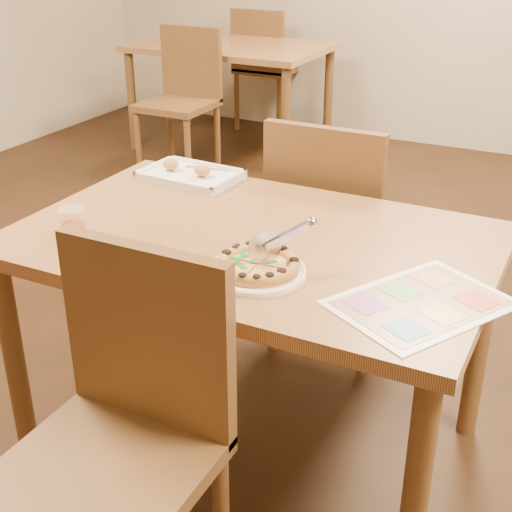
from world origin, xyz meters
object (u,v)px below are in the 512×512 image
at_px(plate, 256,272).
at_px(appetizer_tray, 190,175).
at_px(pizza, 258,265).
at_px(menu, 421,303).
at_px(chair_far, 331,214).
at_px(bg_chair_far, 263,55).
at_px(pizza_cutter, 280,239).
at_px(chair_near, 127,402).
at_px(glass_tumbler, 73,227).
at_px(bg_chair_near, 184,83).
at_px(bg_table, 230,57).
at_px(dining_table, 253,264).

bearing_deg(plate, appetizer_tray, 134.35).
xyz_separation_m(plate, pizza, (0.00, 0.00, 0.02)).
xyz_separation_m(appetizer_tray, menu, (0.91, -0.49, -0.01)).
bearing_deg(chair_far, bg_chair_far, -59.35).
height_order(pizza_cutter, menu, pizza_cutter).
bearing_deg(menu, plate, -174.71).
bearing_deg(appetizer_tray, chair_near, -66.58).
xyz_separation_m(chair_near, menu, (0.51, 0.43, 0.16)).
bearing_deg(glass_tumbler, appetizer_tray, 88.13).
relative_size(bg_chair_near, pizza_cutter, 3.58).
distance_m(bg_table, pizza, 3.46).
height_order(bg_chair_near, plate, bg_chair_near).
height_order(chair_near, plate, chair_near).
bearing_deg(pizza_cutter, bg_chair_near, 79.07).
distance_m(dining_table, chair_far, 0.61).
bearing_deg(pizza_cutter, menu, -48.66).
bearing_deg(bg_table, glass_tumbler, -68.76).
relative_size(chair_near, bg_chair_far, 1.00).
bearing_deg(glass_tumbler, bg_table, 111.24).
xyz_separation_m(pizza_cutter, glass_tumbler, (-0.57, -0.08, -0.05)).
bearing_deg(pizza_cutter, chair_near, -157.11).
height_order(bg_chair_near, menu, bg_chair_near).
relative_size(chair_near, pizza, 2.25).
bearing_deg(chair_far, bg_chair_near, -44.94).
relative_size(pizza, pizza_cutter, 1.59).
distance_m(plate, pizza, 0.02).
height_order(dining_table, chair_near, chair_near).
relative_size(chair_far, pizza_cutter, 3.58).
relative_size(dining_table, glass_tumbler, 14.35).
distance_m(bg_table, plate, 3.46).
distance_m(chair_far, glass_tumbler, 0.96).
relative_size(bg_chair_far, pizza_cutter, 3.58).
height_order(plate, pizza_cutter, pizza_cutter).
xyz_separation_m(bg_chair_near, glass_tumbler, (1.18, -2.44, 0.19)).
distance_m(chair_far, pizza, 0.83).
bearing_deg(bg_chair_far, bg_chair_near, 90.00).
bearing_deg(bg_chair_near, dining_table, -53.95).
bearing_deg(appetizer_tray, plate, -45.65).
bearing_deg(appetizer_tray, bg_chair_near, 122.58).
height_order(pizza, appetizer_tray, appetizer_tray).
bearing_deg(bg_chair_far, bg_table, 90.00).
xyz_separation_m(plate, glass_tumbler, (-0.53, -0.04, 0.03)).
height_order(chair_far, bg_chair_far, same).
relative_size(chair_far, plate, 1.91).
distance_m(bg_table, bg_chair_near, 0.61).
distance_m(chair_near, chair_far, 1.20).
distance_m(bg_chair_far, appetizer_tray, 3.22).
xyz_separation_m(glass_tumbler, menu, (0.93, 0.08, -0.04)).
bearing_deg(bg_table, dining_table, -60.26).
distance_m(plate, glass_tumbler, 0.53).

